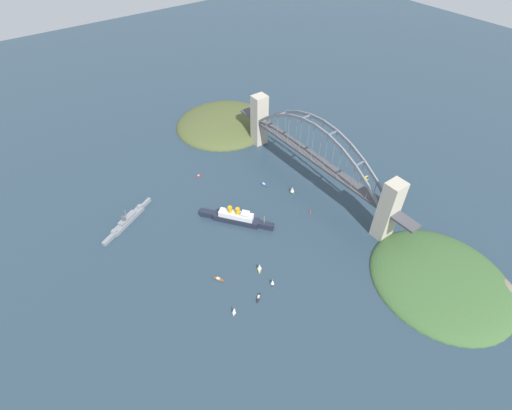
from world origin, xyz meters
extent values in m
plane|color=#283D4C|center=(0.00, 0.00, 0.00)|extent=(1400.00, 1400.00, 0.00)
cube|color=#BCB29E|center=(-100.71, 0.00, 32.86)|extent=(14.70, 17.34, 65.73)
cube|color=#BCB29E|center=(100.71, 0.00, 32.86)|extent=(14.70, 17.34, 65.73)
cube|color=#47474C|center=(0.00, 0.00, 33.53)|extent=(186.72, 13.55, 2.40)
cube|color=#47474C|center=(-120.06, 0.00, 33.53)|extent=(24.00, 13.55, 2.40)
cube|color=#47474C|center=(120.06, 0.00, 33.53)|extent=(24.00, 13.55, 2.40)
cube|color=slate|center=(-87.33, -6.10, 41.42)|extent=(21.43, 1.80, 18.26)
cube|color=slate|center=(-67.92, -6.10, 55.44)|extent=(21.12, 1.80, 14.98)
cube|color=slate|center=(-48.52, -6.10, 65.96)|extent=(20.72, 1.80, 11.68)
cube|color=slate|center=(-29.11, -6.10, 72.98)|extent=(20.24, 1.80, 8.35)
cube|color=slate|center=(-9.70, -6.10, 76.48)|extent=(19.69, 1.80, 4.94)
cube|color=slate|center=(9.70, -6.10, 76.48)|extent=(19.69, 1.80, 4.94)
cube|color=slate|center=(29.11, -6.10, 72.98)|extent=(20.24, 1.80, 8.35)
cube|color=slate|center=(48.52, -6.10, 65.96)|extent=(20.72, 1.80, 11.68)
cube|color=slate|center=(67.92, -6.10, 55.44)|extent=(21.12, 1.80, 14.98)
cube|color=slate|center=(87.33, -6.10, 41.42)|extent=(21.43, 1.80, 18.26)
cube|color=slate|center=(-87.33, 6.10, 41.42)|extent=(21.43, 1.80, 18.26)
cube|color=slate|center=(-67.92, 6.10, 55.44)|extent=(21.12, 1.80, 14.98)
cube|color=slate|center=(-48.52, 6.10, 65.96)|extent=(20.72, 1.80, 11.68)
cube|color=slate|center=(-29.11, 6.10, 72.98)|extent=(20.24, 1.80, 8.35)
cube|color=slate|center=(-9.70, 6.10, 76.48)|extent=(19.69, 1.80, 4.94)
cube|color=slate|center=(9.70, 6.10, 76.48)|extent=(19.69, 1.80, 4.94)
cube|color=slate|center=(29.11, 6.10, 72.98)|extent=(20.24, 1.80, 8.35)
cube|color=slate|center=(48.52, 6.10, 65.96)|extent=(20.72, 1.80, 11.68)
cube|color=slate|center=(67.92, 6.10, 55.44)|extent=(21.12, 1.80, 14.98)
cube|color=slate|center=(87.33, 6.10, 41.42)|extent=(21.43, 1.80, 18.26)
cube|color=slate|center=(-97.03, 0.00, 33.53)|extent=(1.40, 12.20, 1.40)
cube|color=slate|center=(-58.22, 0.00, 61.58)|extent=(1.40, 12.20, 1.40)
cube|color=slate|center=(-19.41, 0.00, 75.61)|extent=(1.40, 12.20, 1.40)
cube|color=slate|center=(19.41, 0.00, 75.61)|extent=(1.40, 12.20, 1.40)
cube|color=slate|center=(58.22, 0.00, 61.58)|extent=(1.40, 12.20, 1.40)
cube|color=slate|center=(97.03, 0.00, 33.53)|extent=(1.40, 12.20, 1.40)
cylinder|color=slate|center=(-77.63, -6.10, 42.02)|extent=(0.56, 0.56, 14.58)
cylinder|color=slate|center=(-77.63, 6.10, 42.02)|extent=(0.56, 0.56, 14.58)
cylinder|color=slate|center=(-58.22, -6.10, 48.15)|extent=(0.56, 0.56, 26.85)
cylinder|color=slate|center=(-58.22, 6.10, 48.15)|extent=(0.56, 0.56, 26.85)
cylinder|color=slate|center=(-38.81, -6.10, 52.54)|extent=(0.56, 0.56, 35.62)
cylinder|color=slate|center=(-38.81, 6.10, 52.54)|extent=(0.56, 0.56, 35.62)
cylinder|color=slate|center=(-19.41, -6.10, 55.17)|extent=(0.56, 0.56, 40.88)
cylinder|color=slate|center=(-19.41, 6.10, 55.17)|extent=(0.56, 0.56, 40.88)
cylinder|color=slate|center=(0.00, -6.10, 56.04)|extent=(0.56, 0.56, 42.63)
cylinder|color=slate|center=(0.00, 6.10, 56.04)|extent=(0.56, 0.56, 42.63)
cylinder|color=slate|center=(19.41, -6.10, 55.17)|extent=(0.56, 0.56, 40.88)
cylinder|color=slate|center=(19.41, 6.10, 55.17)|extent=(0.56, 0.56, 40.88)
cylinder|color=slate|center=(38.81, -6.10, 52.54)|extent=(0.56, 0.56, 35.62)
cylinder|color=slate|center=(38.81, 6.10, 52.54)|extent=(0.56, 0.56, 35.62)
cylinder|color=slate|center=(58.22, -6.10, 48.15)|extent=(0.56, 0.56, 26.85)
cylinder|color=slate|center=(58.22, 6.10, 48.15)|extent=(0.56, 0.56, 26.85)
cylinder|color=slate|center=(77.63, -6.10, 42.02)|extent=(0.56, 0.56, 14.58)
cylinder|color=slate|center=(77.63, 6.10, 42.02)|extent=(0.56, 0.56, 14.58)
ellipsoid|color=#3D6033|center=(-169.80, 2.35, 0.00)|extent=(126.42, 117.03, 21.70)
ellipsoid|color=#756B5B|center=(-198.24, -29.84, 0.00)|extent=(44.25, 35.11, 11.94)
ellipsoid|color=#4C562D|center=(164.73, 13.71, 0.00)|extent=(129.40, 132.62, 27.26)
ellipsoid|color=#756B5B|center=(135.62, -22.76, 0.00)|extent=(45.29, 39.79, 15.00)
cube|color=#1E2333|center=(-1.34, 105.90, 3.35)|extent=(43.65, 36.74, 6.71)
cube|color=#1E2333|center=(-26.34, 86.76, 3.35)|extent=(15.88, 13.99, 6.71)
cube|color=#1E2333|center=(23.65, 125.04, 3.35)|extent=(16.56, 14.87, 6.71)
cube|color=white|center=(-1.34, 105.90, 9.61)|extent=(33.35, 28.36, 5.81)
cube|color=white|center=(-9.08, 99.98, 14.12)|extent=(10.80, 10.76, 3.20)
cylinder|color=gold|center=(-2.75, 104.83, 15.97)|extent=(4.55, 4.55, 6.91)
cylinder|color=gold|center=(3.58, 109.67, 15.97)|extent=(4.55, 4.55, 6.91)
cylinder|color=tan|center=(-24.78, 87.96, 11.71)|extent=(0.50, 0.50, 10.00)
cube|color=gray|center=(64.80, 195.40, 1.91)|extent=(26.86, 41.80, 3.82)
cube|color=gray|center=(78.29, 169.87, 1.91)|extent=(9.72, 14.34, 3.82)
cube|color=gray|center=(51.30, 220.94, 1.91)|extent=(10.32, 14.65, 3.82)
cube|color=gray|center=(64.80, 195.40, 5.28)|extent=(15.41, 21.95, 2.92)
cylinder|color=gray|center=(74.08, 177.85, 4.92)|extent=(5.24, 5.24, 2.20)
cylinder|color=gray|center=(55.52, 212.96, 4.92)|extent=(5.24, 5.24, 2.20)
cylinder|color=gray|center=(64.80, 195.40, 11.74)|extent=(0.60, 0.60, 10.00)
cylinder|color=#4C4C51|center=(62.77, 199.23, 8.94)|extent=(4.11, 4.11, 4.40)
cylinder|color=#B7B7B2|center=(-33.97, -50.74, 0.45)|extent=(5.73, 1.21, 0.90)
cylinder|color=#B7B7B2|center=(-34.17, -54.42, 0.45)|extent=(5.73, 1.21, 0.90)
cylinder|color=black|center=(-33.97, -50.74, 1.40)|extent=(0.14, 0.14, 1.01)
cylinder|color=black|center=(-34.17, -54.42, 1.40)|extent=(0.14, 0.14, 1.01)
ellipsoid|color=gold|center=(-34.07, -52.58, 2.51)|extent=(7.38, 1.61, 1.21)
cylinder|color=black|center=(-30.78, -52.76, 2.51)|extent=(0.86, 1.19, 1.15)
cube|color=gold|center=(-33.16, -52.63, 3.03)|extent=(2.22, 9.62, 0.20)
cube|color=gold|center=(-37.29, -52.41, 2.63)|extent=(1.30, 3.68, 0.12)
cube|color=black|center=(-37.29, -52.41, 3.87)|extent=(1.10, 0.18, 1.50)
cube|color=#234C8C|center=(27.72, 47.58, 0.58)|extent=(6.38, 3.47, 1.16)
cube|color=#234C8C|center=(23.79, 46.69, 0.58)|extent=(2.23, 1.61, 1.16)
cube|color=#234C8C|center=(31.65, 48.48, 0.58)|extent=(2.28, 1.85, 1.16)
cube|color=beige|center=(28.46, 47.75, 1.82)|extent=(3.33, 2.37, 1.32)
cube|color=#B2231E|center=(86.56, 99.34, 0.42)|extent=(1.64, 4.53, 0.84)
cube|color=#B2231E|center=(86.73, 96.37, 0.42)|extent=(0.85, 1.53, 0.84)
cube|color=#B2231E|center=(86.38, 102.31, 0.42)|extent=(1.00, 1.54, 0.84)
cube|color=beige|center=(86.53, 99.90, 1.34)|extent=(1.24, 2.29, 1.01)
cube|color=#2D6B3D|center=(-1.59, 30.16, 0.48)|extent=(5.17, 2.73, 0.96)
cube|color=#2D6B3D|center=(-4.83, 30.65, 0.48)|extent=(1.76, 1.14, 0.96)
cube|color=#2D6B3D|center=(1.66, 29.67, 0.48)|extent=(1.78, 1.32, 0.96)
cylinder|color=tan|center=(-1.99, 30.22, 4.83)|extent=(0.16, 0.16, 7.72)
cone|color=silver|center=(-0.57, 30.01, 4.44)|extent=(5.13, 5.13, 6.18)
cube|color=black|center=(-83.01, 123.28, 0.44)|extent=(3.83, 3.34, 0.88)
cube|color=black|center=(-81.04, 121.86, 0.44)|extent=(1.38, 1.26, 0.88)
cube|color=black|center=(-84.98, 124.69, 0.44)|extent=(1.46, 1.37, 0.88)
cylinder|color=tan|center=(-82.76, 123.10, 4.13)|extent=(0.16, 0.16, 6.50)
cone|color=white|center=(-83.62, 123.72, 3.81)|extent=(4.64, 4.64, 5.20)
cube|color=silver|center=(-86.49, 166.22, 0.39)|extent=(3.95, 3.77, 0.78)
cube|color=silver|center=(-84.63, 164.59, 0.39)|extent=(1.45, 1.41, 0.78)
cube|color=silver|center=(-88.35, 167.85, 0.39)|extent=(1.56, 1.53, 0.78)
cylinder|color=tan|center=(-86.26, 166.02, 4.17)|extent=(0.16, 0.16, 6.78)
cone|color=white|center=(-87.07, 166.73, 3.83)|extent=(4.80, 4.80, 5.42)
cube|color=black|center=(-87.55, 141.96, 0.44)|extent=(5.26, 5.89, 0.89)
cube|color=black|center=(-89.89, 144.99, 0.44)|extent=(2.13, 2.26, 0.89)
cube|color=black|center=(-85.20, 138.93, 0.44)|extent=(2.32, 2.40, 0.89)
cube|color=beige|center=(-87.11, 141.39, 1.36)|extent=(3.15, 3.35, 0.93)
cube|color=brown|center=(-51.54, 158.86, 0.63)|extent=(6.74, 5.42, 1.25)
cube|color=brown|center=(-55.15, 156.79, 0.63)|extent=(2.53, 2.31, 1.25)
cube|color=brown|center=(-47.94, 160.93, 0.63)|extent=(2.68, 2.56, 1.25)
cube|color=beige|center=(-50.87, 159.25, 1.74)|extent=(3.77, 3.40, 0.98)
cube|color=gold|center=(-64.55, 123.66, 0.45)|extent=(4.96, 4.32, 0.90)
cube|color=gold|center=(-67.07, 125.37, 0.45)|extent=(1.79, 1.64, 0.90)
cube|color=gold|center=(-62.04, 121.94, 0.45)|extent=(1.90, 1.80, 0.90)
cylinder|color=tan|center=(-64.87, 123.87, 4.60)|extent=(0.16, 0.16, 7.41)
cone|color=silver|center=(-63.77, 123.12, 4.23)|extent=(5.82, 5.82, 5.93)
cone|color=red|center=(-35.99, 35.13, 1.10)|extent=(2.20, 2.20, 2.20)
sphere|color=#F2E566|center=(-35.99, 35.13, 2.50)|extent=(0.50, 0.50, 0.50)
camera|label=1|loc=(-228.20, 248.56, 276.66)|focal=26.20mm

